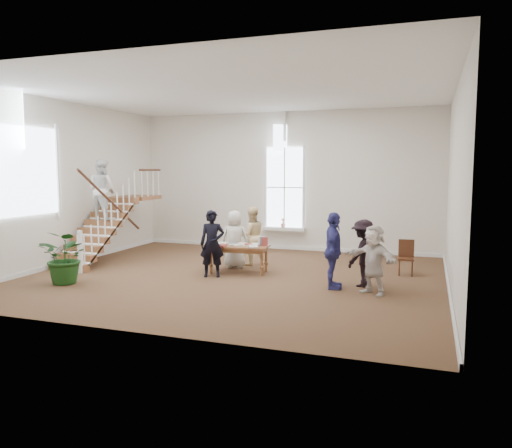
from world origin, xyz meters
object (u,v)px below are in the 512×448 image
at_px(woman_cluster_c, 374,259).
at_px(floor_plant, 66,257).
at_px(side_chair, 406,256).
at_px(elderly_woman, 235,239).
at_px(woman_cluster_b, 363,253).
at_px(person_yellow, 251,236).
at_px(library_table, 238,248).
at_px(police_officer, 212,244).
at_px(woman_cluster_a, 333,251).

height_order(woman_cluster_c, floor_plant, woman_cluster_c).
bearing_deg(side_chair, floor_plant, -156.54).
bearing_deg(floor_plant, elderly_woman, 45.63).
bearing_deg(woman_cluster_b, side_chair, 177.32).
xyz_separation_m(person_yellow, woman_cluster_b, (3.24, -1.55, -0.05)).
distance_m(library_table, woman_cluster_b, 3.24).
height_order(police_officer, floor_plant, police_officer).
relative_size(elderly_woman, woman_cluster_a, 0.91).
distance_m(woman_cluster_c, floor_plant, 6.96).
relative_size(floor_plant, side_chair, 1.42).
bearing_deg(woman_cluster_c, elderly_woman, -168.09).
bearing_deg(woman_cluster_a, woman_cluster_c, -110.93).
relative_size(library_table, floor_plant, 1.28).
height_order(police_officer, woman_cluster_b, police_officer).
height_order(person_yellow, woman_cluster_a, woman_cluster_a).
relative_size(woman_cluster_a, woman_cluster_b, 1.12).
relative_size(woman_cluster_c, side_chair, 1.70).
bearing_deg(elderly_woman, person_yellow, -131.82).
relative_size(library_table, woman_cluster_a, 0.93).
distance_m(person_yellow, floor_plant, 4.84).
height_order(police_officer, woman_cluster_c, police_officer).
xyz_separation_m(library_table, woman_cluster_c, (3.50, -1.10, 0.11)).
xyz_separation_m(library_table, elderly_woman, (-0.34, 0.61, 0.14)).
bearing_deg(side_chair, library_table, -166.39).
bearing_deg(library_table, floor_plant, -150.90).
relative_size(woman_cluster_b, side_chair, 1.73).
bearing_deg(side_chair, woman_cluster_b, -120.68).
height_order(elderly_woman, floor_plant, elderly_woman).
bearing_deg(side_chair, elderly_woman, -175.18).
height_order(woman_cluster_a, side_chair, woman_cluster_a).
distance_m(police_officer, elderly_woman, 1.26).
distance_m(library_table, woman_cluster_c, 3.67).
xyz_separation_m(library_table, person_yellow, (-0.04, 1.11, 0.18)).
bearing_deg(woman_cluster_c, side_chair, 111.86).
relative_size(person_yellow, woman_cluster_b, 1.06).
distance_m(woman_cluster_b, side_chair, 1.88).
height_order(police_officer, side_chair, police_officer).
bearing_deg(library_table, elderly_woman, 111.78).
bearing_deg(person_yellow, police_officer, 39.57).
distance_m(elderly_woman, woman_cluster_b, 3.69).
bearing_deg(elderly_woman, woman_cluster_a, 142.05).
height_order(elderly_woman, side_chair, elderly_woman).
relative_size(police_officer, woman_cluster_c, 1.10).
relative_size(police_officer, person_yellow, 1.02).
distance_m(elderly_woman, woman_cluster_c, 4.20).
xyz_separation_m(library_table, police_officer, (-0.44, -0.64, 0.19)).
bearing_deg(woman_cluster_b, woman_cluster_a, -27.85).
distance_m(woman_cluster_a, floor_plant, 6.13).
relative_size(woman_cluster_b, floor_plant, 1.22).
bearing_deg(police_officer, woman_cluster_c, -26.43).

